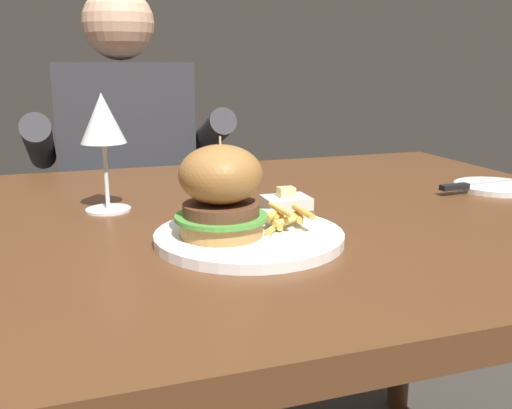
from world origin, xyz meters
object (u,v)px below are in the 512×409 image
main_plate (249,237)px  wine_glass (103,123)px  table_knife (476,185)px  diner_person (129,212)px  butter_dish (286,201)px  burger_sandwich (221,191)px  bread_plate (495,187)px

main_plate → wine_glass: 0.32m
table_knife → diner_person: 0.96m
main_plate → butter_dish: bearing=53.5°
butter_dish → diner_person: bearing=104.2°
main_plate → burger_sandwich: 0.08m
burger_sandwich → diner_person: diner_person is taller
bread_plate → diner_person: size_ratio=0.13×
burger_sandwich → table_knife: (0.55, 0.16, -0.06)m
main_plate → butter_dish: (0.12, 0.16, 0.00)m
bread_plate → diner_person: diner_person is taller
burger_sandwich → wine_glass: bearing=119.0°
wine_glass → bread_plate: bearing=-5.5°
bread_plate → diner_person: bearing=130.4°
table_knife → diner_person: diner_person is taller
burger_sandwich → main_plate: bearing=2.0°
burger_sandwich → diner_person: (-0.03, 0.90, -0.25)m
table_knife → wine_glass: bearing=173.7°
main_plate → bread_plate: bearing=16.5°
wine_glass → butter_dish: wine_glass is taller
table_knife → diner_person: (-0.58, 0.74, -0.19)m
wine_glass → table_knife: (0.68, -0.07, -0.13)m
main_plate → wine_glass: bearing=125.9°
wine_glass → butter_dish: size_ratio=2.52×
burger_sandwich → bread_plate: size_ratio=0.86×
table_knife → bread_plate: bearing=5.2°
wine_glass → butter_dish: 0.33m
main_plate → wine_glass: size_ratio=1.35×
bread_plate → diner_person: 0.99m
bread_plate → butter_dish: 0.44m
main_plate → burger_sandwich: burger_sandwich is taller
bread_plate → diner_person: (-0.63, 0.74, -0.18)m
butter_dish → bread_plate: bearing=1.0°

